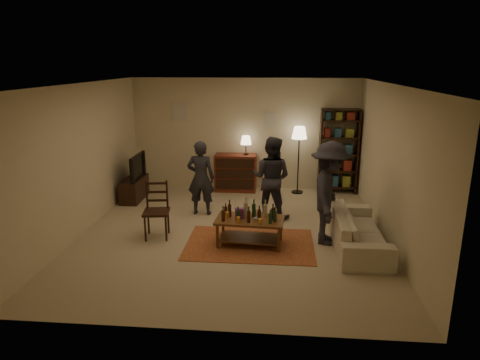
# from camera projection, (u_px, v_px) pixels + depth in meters

# --- Properties ---
(floor) EXTENTS (6.00, 6.00, 0.00)m
(floor) POSITION_uv_depth(u_px,v_px,m) (232.00, 233.00, 7.93)
(floor) COLOR #C6B793
(floor) RESTS_ON ground
(room_shell) EXTENTS (6.00, 6.00, 6.00)m
(room_shell) POSITION_uv_depth(u_px,v_px,m) (218.00, 115.00, 10.36)
(room_shell) COLOR beige
(room_shell) RESTS_ON ground
(rug) EXTENTS (2.20, 1.50, 0.01)m
(rug) POSITION_uv_depth(u_px,v_px,m) (250.00, 244.00, 7.43)
(rug) COLOR maroon
(rug) RESTS_ON ground
(coffee_table) EXTENTS (1.20, 0.71, 0.81)m
(coffee_table) POSITION_uv_depth(u_px,v_px,m) (250.00, 222.00, 7.32)
(coffee_table) COLOR brown
(coffee_table) RESTS_ON ground
(dining_chair) EXTENTS (0.51, 0.51, 1.04)m
(dining_chair) POSITION_uv_depth(u_px,v_px,m) (157.00, 207.00, 7.65)
(dining_chair) COLOR black
(dining_chair) RESTS_ON ground
(tv_stand) EXTENTS (0.40, 1.00, 1.06)m
(tv_stand) POSITION_uv_depth(u_px,v_px,m) (134.00, 183.00, 9.76)
(tv_stand) COLOR black
(tv_stand) RESTS_ON ground
(dresser) EXTENTS (1.00, 0.50, 1.36)m
(dresser) POSITION_uv_depth(u_px,v_px,m) (236.00, 172.00, 10.42)
(dresser) COLOR brown
(dresser) RESTS_ON ground
(bookshelf) EXTENTS (0.90, 0.34, 2.02)m
(bookshelf) POSITION_uv_depth(u_px,v_px,m) (338.00, 150.00, 10.13)
(bookshelf) COLOR black
(bookshelf) RESTS_ON ground
(floor_lamp) EXTENTS (0.36, 0.36, 1.61)m
(floor_lamp) POSITION_uv_depth(u_px,v_px,m) (299.00, 137.00, 10.00)
(floor_lamp) COLOR black
(floor_lamp) RESTS_ON ground
(sofa) EXTENTS (0.81, 2.08, 0.61)m
(sofa) POSITION_uv_depth(u_px,v_px,m) (358.00, 230.00, 7.28)
(sofa) COLOR beige
(sofa) RESTS_ON ground
(person_left) EXTENTS (0.57, 0.38, 1.54)m
(person_left) POSITION_uv_depth(u_px,v_px,m) (201.00, 178.00, 8.73)
(person_left) COLOR #24242B
(person_left) RESTS_ON ground
(person_right) EXTENTS (0.97, 0.86, 1.66)m
(person_right) POSITION_uv_depth(u_px,v_px,m) (271.00, 178.00, 8.53)
(person_right) COLOR #2A2A32
(person_right) RESTS_ON ground
(person_by_sofa) EXTENTS (0.86, 1.26, 1.79)m
(person_by_sofa) POSITION_uv_depth(u_px,v_px,m) (329.00, 193.00, 7.29)
(person_by_sofa) COLOR #292931
(person_by_sofa) RESTS_ON ground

